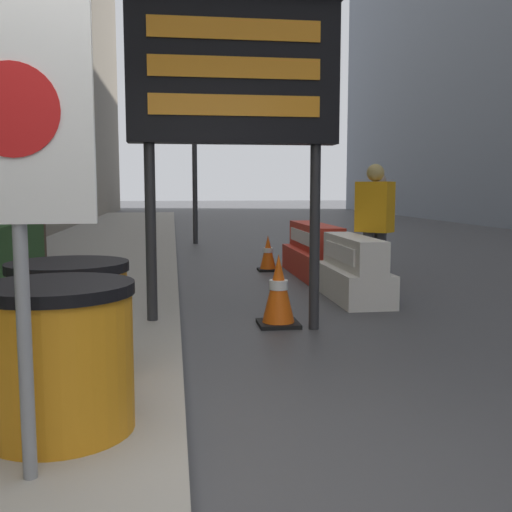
{
  "coord_description": "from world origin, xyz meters",
  "views": [
    {
      "loc": [
        -0.05,
        -2.45,
        1.38
      ],
      "look_at": [
        1.36,
        7.72,
        0.2
      ],
      "focal_mm": 42.0,
      "sensor_mm": 36.0,
      "label": 1
    }
  ],
  "objects": [
    {
      "name": "jersey_barrier_red_striped",
      "position": [
        2.15,
        6.68,
        0.36
      ],
      "size": [
        0.65,
        2.13,
        0.81
      ],
      "color": "red",
      "rests_on": "ground_plane"
    },
    {
      "name": "barrel_drum_foreground",
      "position": [
        -0.64,
        0.62,
        0.52
      ],
      "size": [
        0.77,
        0.77,
        0.77
      ],
      "color": "orange",
      "rests_on": "sidewalk_left"
    },
    {
      "name": "pedestrian_worker",
      "position": [
        2.5,
        4.92,
        0.99
      ],
      "size": [
        0.5,
        0.49,
        1.68
      ],
      "rotation": [
        0.0,
        0.0,
        2.37
      ],
      "color": "#333338",
      "rests_on": "ground_plane"
    },
    {
      "name": "traffic_cone_near",
      "position": [
        1.5,
        7.28,
        0.29
      ],
      "size": [
        0.33,
        0.33,
        0.59
      ],
      "color": "black",
      "rests_on": "ground_plane"
    },
    {
      "name": "message_board",
      "position": [
        0.52,
        3.15,
        2.44
      ],
      "size": [
        2.06,
        0.36,
        3.21
      ],
      "color": "#28282B",
      "rests_on": "ground_plane"
    },
    {
      "name": "bare_tree",
      "position": [
        -2.5,
        8.57,
        1.86
      ],
      "size": [
        1.97,
        1.93,
        3.33
      ],
      "color": "#4C3D2D",
      "rests_on": "sidewalk_left"
    },
    {
      "name": "traffic_light_near_curb",
      "position": [
        0.49,
        12.21,
        2.85
      ],
      "size": [
        0.28,
        0.44,
        3.93
      ],
      "color": "#2D2D30",
      "rests_on": "ground_plane"
    },
    {
      "name": "barrel_drum_middle",
      "position": [
        -0.73,
        1.49,
        0.52
      ],
      "size": [
        0.77,
        0.77,
        0.77
      ],
      "color": "orange",
      "rests_on": "sidewalk_left"
    },
    {
      "name": "warning_sign",
      "position": [
        -0.68,
        0.09,
        1.54
      ],
      "size": [
        0.63,
        0.08,
        2.0
      ],
      "color": "gray",
      "rests_on": "sidewalk_left"
    },
    {
      "name": "traffic_cone_mid",
      "position": [
        0.98,
        3.35,
        0.35
      ],
      "size": [
        0.4,
        0.4,
        0.72
      ],
      "color": "black",
      "rests_on": "ground_plane"
    },
    {
      "name": "ground_plane",
      "position": [
        0.0,
        0.0,
        0.0
      ],
      "size": [
        120.0,
        120.0,
        0.0
      ],
      "primitive_type": "plane",
      "color": "#3F3F42"
    },
    {
      "name": "pedestrian_passerby",
      "position": [
        3.22,
        6.8,
        0.95
      ],
      "size": [
        0.43,
        0.27,
        1.61
      ],
      "rotation": [
        0.0,
        0.0,
        3.11
      ],
      "color": "#333338",
      "rests_on": "ground_plane"
    },
    {
      "name": "jersey_barrier_white",
      "position": [
        2.15,
        4.65,
        0.34
      ],
      "size": [
        0.59,
        1.6,
        0.78
      ],
      "color": "silver",
      "rests_on": "ground_plane"
    }
  ]
}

